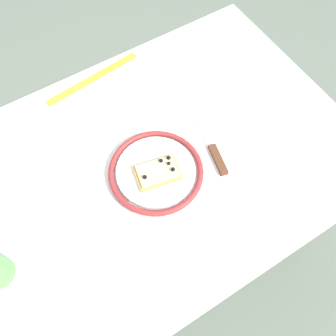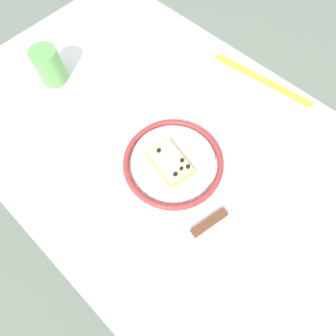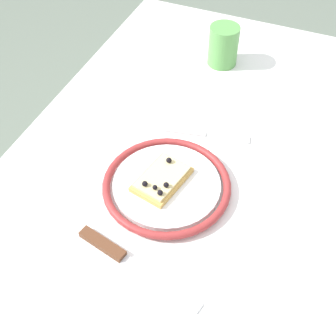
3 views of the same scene
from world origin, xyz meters
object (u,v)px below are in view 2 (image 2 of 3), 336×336
at_px(dining_table, 168,159).
at_px(fork, 130,122).
at_px(plate, 173,162).
at_px(cup, 49,66).
at_px(pizza_slice_near, 170,162).
at_px(measuring_tape, 262,79).
at_px(knife, 221,215).

relative_size(dining_table, fork, 5.97).
relative_size(plate, fork, 1.20).
bearing_deg(fork, cup, -170.75).
distance_m(dining_table, fork, 0.15).
xyz_separation_m(pizza_slice_near, measuring_tape, (0.00, 0.38, -0.02)).
bearing_deg(knife, dining_table, 165.38).
bearing_deg(dining_table, pizza_slice_near, -41.11).
height_order(pizza_slice_near, measuring_tape, pizza_slice_near).
relative_size(pizza_slice_near, knife, 0.51).
distance_m(dining_table, cup, 0.40).
bearing_deg(plate, knife, -7.20).
height_order(cup, measuring_tape, cup).
distance_m(plate, fork, 0.16).
bearing_deg(cup, pizza_slice_near, 2.60).
bearing_deg(knife, pizza_slice_near, 176.23).
xyz_separation_m(plate, cup, (-0.42, -0.03, 0.04)).
height_order(plate, pizza_slice_near, pizza_slice_near).
relative_size(dining_table, plate, 4.99).
bearing_deg(pizza_slice_near, dining_table, 138.89).
distance_m(plate, knife, 0.16).
relative_size(pizza_slice_near, cup, 1.24).
bearing_deg(pizza_slice_near, cup, -177.40).
distance_m(plate, measuring_tape, 0.37).
distance_m(pizza_slice_near, measuring_tape, 0.38).
xyz_separation_m(dining_table, knife, (0.21, -0.06, 0.09)).
height_order(knife, measuring_tape, knife).
bearing_deg(fork, plate, -4.66).
xyz_separation_m(pizza_slice_near, knife, (0.16, -0.01, -0.02)).
distance_m(knife, fork, 0.33).
bearing_deg(pizza_slice_near, knife, -3.77).
xyz_separation_m(dining_table, measuring_tape, (0.05, 0.33, 0.09)).
bearing_deg(cup, fork, 9.25).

